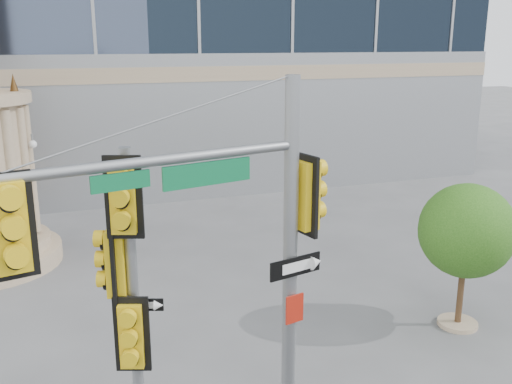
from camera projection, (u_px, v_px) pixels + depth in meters
name	position (u px, v px, depth m)	size (l,w,h in m)	color
main_signal_pole	(229.00, 242.00, 8.06)	(4.61, 1.45, 6.02)	slate
secondary_signal_pole	(127.00, 281.00, 8.70)	(0.86, 0.81, 4.99)	slate
street_tree	(467.00, 234.00, 12.88)	(2.20, 2.15, 3.43)	tan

